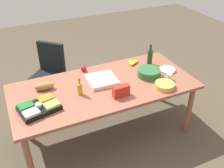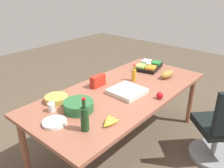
# 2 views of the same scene
# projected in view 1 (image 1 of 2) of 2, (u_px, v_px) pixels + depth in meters

# --- Properties ---
(ground_plane) EXTENTS (10.00, 10.00, 0.00)m
(ground_plane) POSITION_uv_depth(u_px,v_px,m) (105.00, 131.00, 3.67)
(ground_plane) COLOR brown
(conference_table) EXTENTS (2.32, 1.07, 0.78)m
(conference_table) POSITION_uv_depth(u_px,v_px,m) (104.00, 90.00, 3.29)
(conference_table) COLOR #965842
(conference_table) RESTS_ON ground
(office_chair) EXTENTS (0.68, 0.68, 0.98)m
(office_chair) POSITION_uv_depth(u_px,v_px,m) (49.00, 82.00, 4.08)
(office_chair) COLOR gray
(office_chair) RESTS_ON ground
(pizza_box) EXTENTS (0.38, 0.38, 0.05)m
(pizza_box) POSITION_uv_depth(u_px,v_px,m) (102.00, 80.00, 3.31)
(pizza_box) COLOR silver
(pizza_box) RESTS_ON conference_table
(salad_bowl) EXTENTS (0.34, 0.34, 0.10)m
(salad_bowl) POSITION_uv_depth(u_px,v_px,m) (149.00, 73.00, 3.42)
(salad_bowl) COLOR #2C6436
(salad_bowl) RESTS_ON conference_table
(dressing_bottle) EXTENTS (0.07, 0.07, 0.22)m
(dressing_bottle) POSITION_uv_depth(u_px,v_px,m) (80.00, 89.00, 3.04)
(dressing_bottle) COLOR gold
(dressing_bottle) RESTS_ON conference_table
(bread_loaf) EXTENTS (0.25, 0.14, 0.10)m
(bread_loaf) POSITION_uv_depth(u_px,v_px,m) (44.00, 86.00, 3.15)
(bread_loaf) COLOR #A57735
(bread_loaf) RESTS_ON conference_table
(paper_plate_stack) EXTENTS (0.28, 0.28, 0.03)m
(paper_plate_stack) POSITION_uv_depth(u_px,v_px,m) (167.00, 70.00, 3.56)
(paper_plate_stack) COLOR white
(paper_plate_stack) RESTS_ON conference_table
(chip_bag_red) EXTENTS (0.20, 0.08, 0.14)m
(chip_bag_red) POSITION_uv_depth(u_px,v_px,m) (121.00, 91.00, 3.02)
(chip_bag_red) COLOR red
(chip_bag_red) RESTS_ON conference_table
(veggie_tray) EXTENTS (0.48, 0.38, 0.09)m
(veggie_tray) POSITION_uv_depth(u_px,v_px,m) (39.00, 107.00, 2.81)
(veggie_tray) COLOR black
(veggie_tray) RESTS_ON conference_table
(apple_red) EXTENTS (0.09, 0.09, 0.08)m
(apple_red) POSITION_uv_depth(u_px,v_px,m) (84.00, 69.00, 3.53)
(apple_red) COLOR red
(apple_red) RESTS_ON conference_table
(wine_bottle) EXTENTS (0.08, 0.08, 0.31)m
(wine_bottle) POSITION_uv_depth(u_px,v_px,m) (150.00, 56.00, 3.67)
(wine_bottle) COLOR #1A3E1D
(wine_bottle) RESTS_ON conference_table
(banana_bunch) EXTENTS (0.18, 0.14, 0.04)m
(banana_bunch) POSITION_uv_depth(u_px,v_px,m) (134.00, 62.00, 3.72)
(banana_bunch) COLOR yellow
(banana_bunch) RESTS_ON conference_table
(chip_bowl) EXTENTS (0.28, 0.28, 0.06)m
(chip_bowl) POSITION_uv_depth(u_px,v_px,m) (165.00, 85.00, 3.19)
(chip_bowl) COLOR gold
(chip_bowl) RESTS_ON conference_table
(paper_cup) EXTENTS (0.09, 0.09, 0.09)m
(paper_cup) POSITION_uv_depth(u_px,v_px,m) (169.00, 77.00, 3.34)
(paper_cup) COLOR white
(paper_cup) RESTS_ON conference_table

